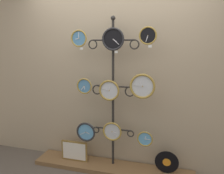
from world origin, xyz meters
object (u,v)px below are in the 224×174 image
clock_bottom_right (145,139)px  picture_frame (74,151)px  display_stand (113,122)px  clock_top_left (79,38)px  clock_bottom_left (86,132)px  clock_top_center (113,39)px  clock_middle_center (109,90)px  clock_top_right (148,36)px  clock_bottom_center (112,131)px  clock_middle_left (84,86)px  clock_middle_right (142,86)px  vinyl_record (167,162)px

clock_bottom_right → picture_frame: size_ratio=0.51×
display_stand → picture_frame: (-0.55, -0.07, -0.47)m
clock_top_left → clock_bottom_right: (0.86, 0.01, -1.25)m
clock_bottom_right → clock_bottom_left: bearing=-179.8°
clock_top_center → picture_frame: 1.66m
clock_top_center → clock_bottom_right: (0.43, -0.02, -1.24)m
clock_middle_center → clock_bottom_right: (0.48, -0.02, -0.60)m
clock_top_right → picture_frame: size_ratio=0.53×
display_stand → clock_bottom_center: (0.02, -0.10, -0.09)m
clock_middle_left → clock_middle_right: (0.77, -0.04, 0.04)m
clock_top_center → clock_middle_center: bearing=178.0°
clock_middle_left → clock_middle_center: size_ratio=0.78×
clock_top_right → clock_bottom_center: 1.30m
clock_bottom_left → clock_bottom_center: size_ratio=1.06×
clock_top_center → clock_middle_right: bearing=-5.2°
clock_top_center → vinyl_record: (0.71, 0.04, -1.56)m
display_stand → picture_frame: size_ratio=5.23×
clock_top_left → clock_middle_center: clock_top_left is taller
clock_top_right → clock_bottom_left: bearing=179.5°
clock_middle_left → picture_frame: (-0.18, 0.00, -0.96)m
clock_top_right → picture_frame: bearing=177.9°
clock_bottom_left → clock_bottom_right: 0.80m
clock_bottom_left → clock_middle_left: bearing=122.1°
clock_bottom_left → picture_frame: (-0.20, 0.03, -0.32)m
clock_middle_right → clock_bottom_center: clock_middle_right is taller
clock_top_center → clock_middle_center: (-0.05, 0.00, -0.64)m
vinyl_record → clock_top_left: bearing=-176.4°
clock_top_right → clock_middle_left: 1.04m
clock_top_right → picture_frame: 1.89m
display_stand → clock_middle_center: bearing=-110.4°
clock_top_right → clock_middle_right: bearing=-171.0°
clock_bottom_center → picture_frame: bearing=176.8°
clock_bottom_left → vinyl_record: bearing=3.4°
clock_top_left → clock_bottom_right: size_ratio=1.07×
clock_middle_right → clock_bottom_right: bearing=18.8°
clock_top_center → clock_middle_left: (-0.40, 0.01, -0.60)m
clock_top_center → clock_top_right: 0.42m
clock_bottom_left → vinyl_record: (1.08, 0.06, -0.32)m
clock_top_left → clock_bottom_left: size_ratio=0.79×
clock_middle_left → clock_bottom_center: (0.39, -0.03, -0.58)m
display_stand → clock_top_right: size_ratio=9.80×
clock_top_center → clock_middle_left: size_ratio=1.32×
clock_middle_right → vinyl_record: (0.33, 0.08, -1.00)m
clock_top_left → clock_top_center: 0.44m
clock_middle_left → picture_frame: bearing=179.0°
clock_middle_center → clock_bottom_right: clock_middle_center is taller
clock_bottom_left → clock_bottom_right: clock_bottom_left is taller
clock_bottom_center → clock_bottom_right: 0.43m
clock_bottom_left → clock_top_right: bearing=-0.5°
clock_top_left → clock_top_center: size_ratio=0.77×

